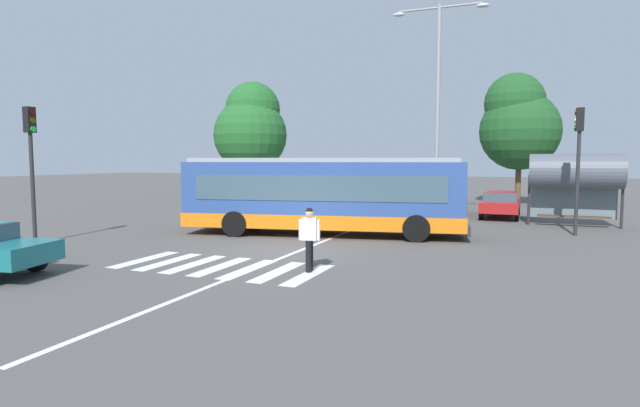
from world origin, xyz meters
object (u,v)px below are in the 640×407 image
Objects in this scene: parked_car_champagne at (400,199)px; background_tree_left at (251,128)px; pedestrian_crossing_street at (309,236)px; background_tree_right at (518,123)px; parked_car_red at (501,203)px; traffic_light_near_corner at (31,153)px; twin_arm_street_lamp at (438,91)px; bus_stop_shelter at (575,173)px; parked_car_white at (272,195)px; parked_car_silver at (354,198)px; parked_car_teal at (447,201)px; traffic_light_far_corner at (579,151)px; city_transit_bus at (323,195)px; parked_car_black at (308,197)px.

background_tree_left is (-10.68, 1.78, 4.39)m from parked_car_champagne.
background_tree_left reaches higher than pedestrian_crossing_street.
background_tree_right is (16.65, 5.95, 0.27)m from background_tree_left.
parked_car_red is at bearing -8.13° from background_tree_left.
twin_arm_street_lamp reaches higher than traffic_light_near_corner.
background_tree_right is at bearing 103.75° from bus_stop_shelter.
parked_car_white is 8.25m from parked_car_champagne.
twin_arm_street_lamp is at bearing -27.55° from parked_car_silver.
parked_car_silver and parked_car_teal have the same top height.
parked_car_teal is 6.92m from bus_stop_shelter.
bus_stop_shelter is (11.39, -3.11, 1.65)m from parked_car_silver.
twin_arm_street_lamp is at bearing -19.13° from background_tree_left.
bus_stop_shelter reaches higher than parked_car_teal.
traffic_light_far_corner is 20.82m from background_tree_left.
pedestrian_crossing_street is (2.18, -6.39, -0.62)m from city_transit_bus.
parked_car_silver is (5.48, -0.08, 0.00)m from parked_car_white.
traffic_light_far_corner reaches higher than traffic_light_near_corner.
pedestrian_crossing_street is at bearing -75.63° from parked_car_silver.
traffic_light_near_corner is at bearing -152.58° from traffic_light_far_corner.
parked_car_teal is at bearing 69.98° from city_transit_bus.
traffic_light_near_corner is at bearing -113.81° from parked_car_silver.
parked_car_black and parked_car_teal have the same top height.
parked_car_champagne is (-1.33, 16.06, -0.20)m from pedestrian_crossing_street.
parked_car_champagne is 1.00× the size of parked_car_teal.
parked_car_champagne is at bearing 84.99° from city_transit_bus.
twin_arm_street_lamp is at bearing -142.54° from parked_car_red.
traffic_light_far_corner is at bearing -21.90° from parked_car_black.
background_tree_left reaches higher than traffic_light_far_corner.
traffic_light_far_corner is (16.72, -6.21, 2.57)m from parked_car_white.
parked_car_red is 16.83m from background_tree_left.
parked_car_black is 0.94× the size of traffic_light_near_corner.
parked_car_black is 1.01× the size of parked_car_red.
parked_car_champagne is at bearing 131.43° from twin_arm_street_lamp.
twin_arm_street_lamp is at bearing 46.66° from traffic_light_near_corner.
bus_stop_shelter reaches higher than parked_car_red.
bus_stop_shelter is at bearing -3.54° from twin_arm_street_lamp.
parked_car_teal is 1.19× the size of bus_stop_shelter.
bus_stop_shelter reaches higher than parked_car_champagne.
parked_car_silver is 0.53× the size of background_tree_right.
parked_car_black is 8.16m from parked_car_teal.
parked_car_champagne is 9.34m from bus_stop_shelter.
background_tree_left is at bearing 165.65° from bus_stop_shelter.
parked_car_champagne is at bearing -9.44° from background_tree_left.
parked_car_white is at bearing 177.70° from parked_car_red.
city_transit_bus reaches higher than pedestrian_crossing_street.
pedestrian_crossing_street is at bearing -71.14° from city_transit_bus.
parked_car_black is at bearing 113.82° from pedestrian_crossing_street.
twin_arm_street_lamp is at bearing -93.95° from parked_car_teal.
traffic_light_near_corner is at bearing -133.34° from twin_arm_street_lamp.
parked_car_black is (-6.84, 15.50, -0.20)m from pedestrian_crossing_street.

